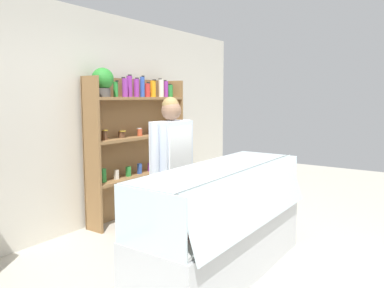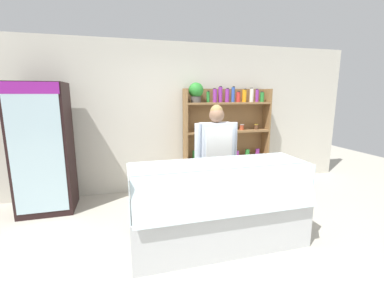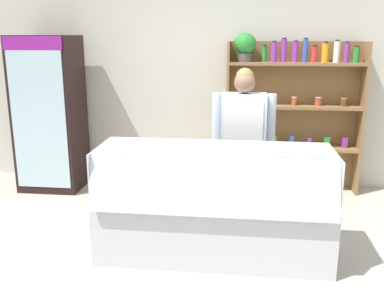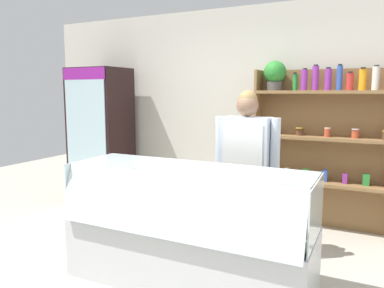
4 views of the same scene
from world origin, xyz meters
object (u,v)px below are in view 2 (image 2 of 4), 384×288
object	(u,v)px
drinks_fridge	(43,149)
deli_display_case	(219,220)
shop_clerk	(216,151)
shelving_unit	(223,128)

from	to	relation	value
drinks_fridge	deli_display_case	bearing A→B (deg)	-35.59
drinks_fridge	shop_clerk	bearing A→B (deg)	-18.00
drinks_fridge	deli_display_case	xyz separation A→B (m)	(2.21, -1.58, -0.66)
deli_display_case	shelving_unit	bearing A→B (deg)	66.77
shop_clerk	shelving_unit	bearing A→B (deg)	63.16
shop_clerk	deli_display_case	bearing A→B (deg)	-107.83
shelving_unit	shop_clerk	bearing A→B (deg)	-116.84
drinks_fridge	shelving_unit	size ratio (longest dim) A/B	0.98
deli_display_case	shop_clerk	world-z (taller)	shop_clerk
deli_display_case	shop_clerk	distance (m)	1.05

